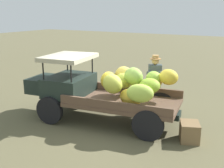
% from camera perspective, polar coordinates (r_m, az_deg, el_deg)
% --- Properties ---
extents(ground_plane, '(60.00, 60.00, 0.00)m').
position_cam_1_polar(ground_plane, '(8.14, 0.09, -7.28)').
color(ground_plane, brown).
extents(truck, '(4.61, 2.27, 1.83)m').
position_cam_1_polar(truck, '(7.84, -2.26, -0.88)').
color(truck, '#1E2A25').
rests_on(truck, ground).
extents(farmer, '(0.56, 0.53, 1.79)m').
position_cam_1_polar(farmer, '(8.52, 8.78, 0.80)').
color(farmer, olive).
rests_on(farmer, ground).
extents(wooden_crate, '(0.61, 0.67, 0.47)m').
position_cam_1_polar(wooden_crate, '(7.05, 15.70, -9.46)').
color(wooden_crate, olive).
rests_on(wooden_crate, ground).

